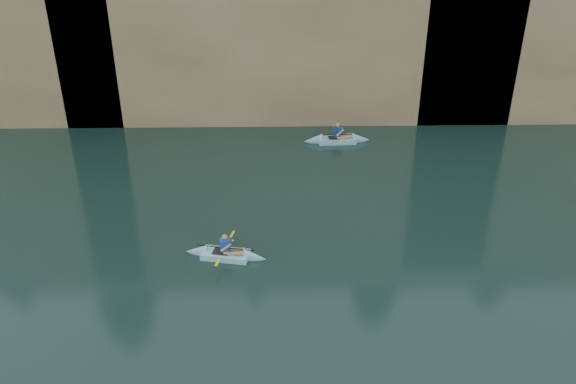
{
  "coord_description": "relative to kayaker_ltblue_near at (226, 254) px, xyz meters",
  "views": [
    {
      "loc": [
        1.29,
        -7.53,
        10.53
      ],
      "look_at": [
        1.62,
        7.46,
        3.0
      ],
      "focal_mm": 35.0,
      "sensor_mm": 36.0,
      "label": 1
    }
  ],
  "objects": [
    {
      "name": "kayaker_ltblue_near",
      "position": [
        0.0,
        0.0,
        0.0
      ],
      "size": [
        2.9,
        2.19,
        1.11
      ],
      "rotation": [
        0.0,
        0.0,
        -0.2
      ],
      "color": "#8ED4EE",
      "rests_on": "ground"
    },
    {
      "name": "cliff_slab_center",
      "position": [
        2.48,
        14.07,
        5.56
      ],
      "size": [
        24.0,
        2.4,
        11.4
      ],
      "primitive_type": "cube",
      "color": "tan",
      "rests_on": "ground"
    },
    {
      "name": "sea_cave_east",
      "position": [
        10.48,
        13.42,
        2.11
      ],
      "size": [
        5.0,
        1.0,
        4.5
      ],
      "primitive_type": "cube",
      "color": "black",
      "rests_on": "ground"
    },
    {
      "name": "sea_cave_center",
      "position": [
        -3.52,
        13.42,
        1.46
      ],
      "size": [
        3.5,
        1.0,
        3.2
      ],
      "primitive_type": "cube",
      "color": "black",
      "rests_on": "ground"
    },
    {
      "name": "kayaker_ltblue_mid",
      "position": [
        4.83,
        10.47,
        0.02
      ],
      "size": [
        3.39,
        2.51,
        1.28
      ],
      "rotation": [
        0.0,
        0.0,
        0.04
      ],
      "color": "#83BDDC",
      "rests_on": "ground"
    }
  ]
}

